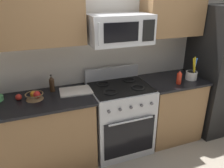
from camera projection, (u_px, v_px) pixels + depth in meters
The scene contains 14 objects.
wall_back at pixel (109, 50), 2.99m from camera, with size 8.00×0.10×2.60m, color beige.
counter_left at pixel (41, 134), 2.64m from camera, with size 1.26×0.64×0.91m.
range_oven at pixel (120, 117), 2.97m from camera, with size 0.76×0.69×1.09m.
counter_right at pixel (170, 108), 3.24m from camera, with size 0.81×0.64×0.91m.
refrigerator at pixel (223, 70), 3.33m from camera, with size 0.90×0.75×1.87m.
microwave at pixel (120, 29), 2.55m from camera, with size 0.73×0.44×0.34m.
upper_cabinets_left at pixel (22, 12), 2.25m from camera, with size 1.25×0.34×0.71m.
upper_cabinets_right at pixel (173, 8), 2.85m from camera, with size 0.80×0.34×0.71m.
utensil_crock at pixel (192, 75), 3.04m from camera, with size 0.15×0.15×0.33m.
fruit_basket at pixel (35, 96), 2.48m from camera, with size 0.20×0.20×0.10m.
apple_loose at pixel (19, 97), 2.46m from camera, with size 0.07×0.07×0.07m, color red.
cutting_board at pixel (76, 91), 2.68m from camera, with size 0.38×0.27×0.02m, color silver.
bottle_hot_sauce at pixel (179, 77), 2.88m from camera, with size 0.06×0.06×0.19m.
bottle_soy at pixel (52, 84), 2.66m from camera, with size 0.06×0.06×0.21m.
Camera 1 is at (-1.01, -1.71, 2.03)m, focal length 35.46 mm.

